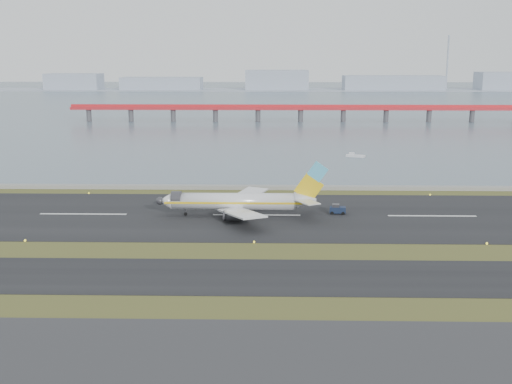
% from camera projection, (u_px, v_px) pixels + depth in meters
% --- Properties ---
extents(ground, '(1000.00, 1000.00, 0.00)m').
position_uv_depth(ground, '(253.00, 255.00, 117.42)').
color(ground, '#384D1B').
rests_on(ground, ground).
extents(taxiway_strip, '(1000.00, 18.00, 0.10)m').
position_uv_depth(taxiway_strip, '(251.00, 276.00, 105.66)').
color(taxiway_strip, black).
rests_on(taxiway_strip, ground).
extents(runway_strip, '(1000.00, 45.00, 0.10)m').
position_uv_depth(runway_strip, '(257.00, 215.00, 146.76)').
color(runway_strip, black).
rests_on(runway_strip, ground).
extents(seawall, '(1000.00, 2.50, 1.00)m').
position_uv_depth(seawall, '(259.00, 187.00, 176.02)').
color(seawall, gray).
rests_on(seawall, ground).
extents(bay_water, '(1400.00, 800.00, 1.30)m').
position_uv_depth(bay_water, '(267.00, 99.00, 567.52)').
color(bay_water, '#4D616E').
rests_on(bay_water, ground).
extents(red_pier, '(260.00, 5.00, 10.20)m').
position_uv_depth(red_pier, '(301.00, 109.00, 360.10)').
color(red_pier, red).
rests_on(red_pier, ground).
extents(far_shoreline, '(1400.00, 80.00, 60.50)m').
position_uv_depth(far_shoreline, '(280.00, 84.00, 722.54)').
color(far_shoreline, '#9CA7B8').
rests_on(far_shoreline, ground).
extents(airliner, '(38.52, 32.89, 12.80)m').
position_uv_depth(airliner, '(240.00, 202.00, 145.23)').
color(airliner, silver).
rests_on(airliner, ground).
extents(pushback_tug, '(3.85, 2.51, 2.34)m').
position_uv_depth(pushback_tug, '(337.00, 209.00, 147.83)').
color(pushback_tug, '#141F37').
rests_on(pushback_tug, ground).
extents(workboat_near, '(7.13, 4.06, 1.65)m').
position_uv_depth(workboat_near, '(355.00, 156.00, 233.00)').
color(workboat_near, silver).
rests_on(workboat_near, ground).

